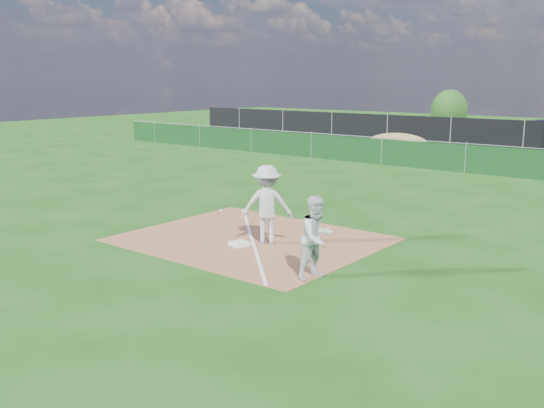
% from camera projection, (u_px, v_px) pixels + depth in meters
% --- Properties ---
extents(ground, '(90.00, 90.00, 0.00)m').
position_uv_depth(ground, '(412.00, 189.00, 22.07)').
color(ground, '#184C10').
rests_on(ground, ground).
extents(infield_dirt, '(6.00, 5.00, 0.02)m').
position_uv_depth(infield_dirt, '(252.00, 239.00, 15.18)').
color(infield_dirt, '#935C3A').
rests_on(infield_dirt, ground).
extents(foul_line, '(5.01, 5.01, 0.01)m').
position_uv_depth(foul_line, '(252.00, 239.00, 15.18)').
color(foul_line, white).
rests_on(foul_line, infield_dirt).
extents(green_fence, '(44.00, 0.05, 1.20)m').
position_uv_depth(green_fence, '(465.00, 159.00, 25.76)').
color(green_fence, '#0E3413').
rests_on(green_fence, ground).
extents(dirt_mound, '(3.38, 2.60, 1.17)m').
position_uv_depth(dirt_mound, '(397.00, 144.00, 31.50)').
color(dirt_mound, '#A3844F').
rests_on(dirt_mound, ground).
extents(black_fence, '(46.00, 0.04, 1.80)m').
position_uv_depth(black_fence, '(524.00, 138.00, 31.82)').
color(black_fence, black).
rests_on(black_fence, ground).
extents(first_base, '(0.50, 0.50, 0.08)m').
position_uv_depth(first_base, '(240.00, 244.00, 14.60)').
color(first_base, white).
rests_on(first_base, infield_dirt).
extents(play_at_first, '(2.19, 1.30, 1.92)m').
position_uv_depth(play_at_first, '(267.00, 205.00, 14.64)').
color(play_at_first, silver).
rests_on(play_at_first, infield_dirt).
extents(runner, '(0.80, 0.94, 1.70)m').
position_uv_depth(runner, '(317.00, 238.00, 12.10)').
color(runner, silver).
rests_on(runner, ground).
extents(car_left, '(4.51, 1.93, 1.52)m').
position_uv_depth(car_left, '(424.00, 128.00, 39.40)').
color(car_left, '#A2A4AA').
rests_on(car_left, parking_lot).
extents(tree_left, '(2.65, 2.65, 3.15)m').
position_uv_depth(tree_left, '(449.00, 110.00, 44.96)').
color(tree_left, '#382316').
rests_on(tree_left, ground).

